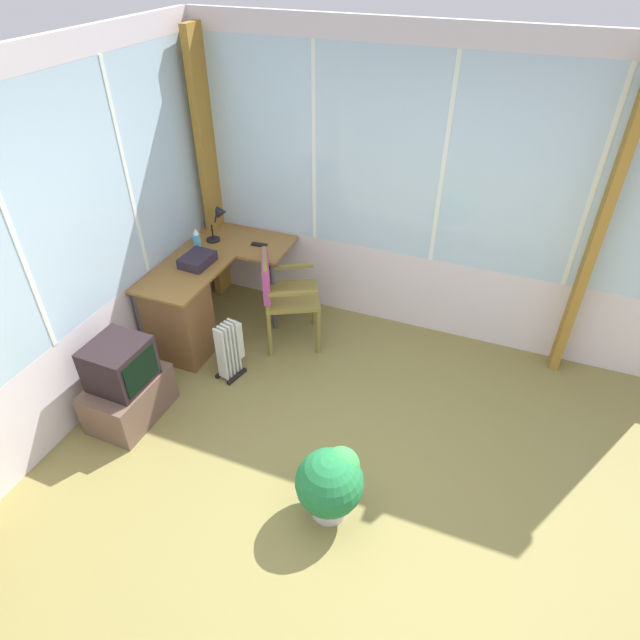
{
  "coord_description": "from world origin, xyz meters",
  "views": [
    {
      "loc": [
        -2.07,
        -0.63,
        3.21
      ],
      "look_at": [
        0.95,
        0.58,
        0.79
      ],
      "focal_mm": 30.1,
      "sensor_mm": 36.0,
      "label": 1
    }
  ],
  "objects_px": {
    "tv_on_stand": "(126,385)",
    "desk_lamp": "(220,218)",
    "space_heater": "(230,349)",
    "tv_remote": "(259,245)",
    "wooden_armchair": "(278,288)",
    "paper_tray": "(197,260)",
    "potted_plant": "(331,482)",
    "desk": "(184,312)",
    "spray_bottle": "(197,240)"
  },
  "relations": [
    {
      "from": "tv_on_stand",
      "to": "space_heater",
      "type": "distance_m",
      "value": 0.89
    },
    {
      "from": "potted_plant",
      "to": "space_heater",
      "type": "bearing_deg",
      "value": 52.96
    },
    {
      "from": "desk",
      "to": "spray_bottle",
      "type": "height_order",
      "value": "spray_bottle"
    },
    {
      "from": "tv_remote",
      "to": "paper_tray",
      "type": "relative_size",
      "value": 0.5
    },
    {
      "from": "wooden_armchair",
      "to": "space_heater",
      "type": "bearing_deg",
      "value": 161.25
    },
    {
      "from": "desk_lamp",
      "to": "wooden_armchair",
      "type": "bearing_deg",
      "value": -115.95
    },
    {
      "from": "potted_plant",
      "to": "wooden_armchair",
      "type": "bearing_deg",
      "value": 35.12
    },
    {
      "from": "desk_lamp",
      "to": "wooden_armchair",
      "type": "relative_size",
      "value": 0.36
    },
    {
      "from": "paper_tray",
      "to": "spray_bottle",
      "type": "bearing_deg",
      "value": 31.51
    },
    {
      "from": "desk",
      "to": "spray_bottle",
      "type": "relative_size",
      "value": 6.55
    },
    {
      "from": "desk_lamp",
      "to": "tv_remote",
      "type": "relative_size",
      "value": 2.17
    },
    {
      "from": "desk_lamp",
      "to": "spray_bottle",
      "type": "distance_m",
      "value": 0.31
    },
    {
      "from": "desk_lamp",
      "to": "potted_plant",
      "type": "bearing_deg",
      "value": -136.02
    },
    {
      "from": "paper_tray",
      "to": "tv_on_stand",
      "type": "bearing_deg",
      "value": -179.31
    },
    {
      "from": "space_heater",
      "to": "desk_lamp",
      "type": "bearing_deg",
      "value": 30.84
    },
    {
      "from": "spray_bottle",
      "to": "wooden_armchair",
      "type": "xyz_separation_m",
      "value": [
        -0.09,
        -0.86,
        -0.27
      ]
    },
    {
      "from": "desk",
      "to": "space_heater",
      "type": "relative_size",
      "value": 2.59
    },
    {
      "from": "desk_lamp",
      "to": "potted_plant",
      "type": "xyz_separation_m",
      "value": [
        -1.92,
        -1.86,
        -0.66
      ]
    },
    {
      "from": "spray_bottle",
      "to": "wooden_armchair",
      "type": "bearing_deg",
      "value": -96.07
    },
    {
      "from": "paper_tray",
      "to": "potted_plant",
      "type": "distance_m",
      "value": 2.35
    },
    {
      "from": "desk",
      "to": "tv_remote",
      "type": "relative_size",
      "value": 9.44
    },
    {
      "from": "tv_on_stand",
      "to": "space_heater",
      "type": "relative_size",
      "value": 1.32
    },
    {
      "from": "tv_remote",
      "to": "space_heater",
      "type": "relative_size",
      "value": 0.27
    },
    {
      "from": "desk_lamp",
      "to": "tv_remote",
      "type": "height_order",
      "value": "desk_lamp"
    },
    {
      "from": "desk",
      "to": "wooden_armchair",
      "type": "distance_m",
      "value": 0.87
    },
    {
      "from": "potted_plant",
      "to": "paper_tray",
      "type": "bearing_deg",
      "value": 52.02
    },
    {
      "from": "wooden_armchair",
      "to": "potted_plant",
      "type": "bearing_deg",
      "value": -144.88
    },
    {
      "from": "space_heater",
      "to": "potted_plant",
      "type": "relative_size",
      "value": 1.02
    },
    {
      "from": "tv_remote",
      "to": "spray_bottle",
      "type": "relative_size",
      "value": 0.69
    },
    {
      "from": "tv_remote",
      "to": "tv_on_stand",
      "type": "relative_size",
      "value": 0.21
    },
    {
      "from": "tv_remote",
      "to": "wooden_armchair",
      "type": "bearing_deg",
      "value": -140.61
    },
    {
      "from": "spray_bottle",
      "to": "space_heater",
      "type": "bearing_deg",
      "value": -135.43
    },
    {
      "from": "desk_lamp",
      "to": "space_heater",
      "type": "bearing_deg",
      "value": -149.16
    },
    {
      "from": "spray_bottle",
      "to": "tv_on_stand",
      "type": "relative_size",
      "value": 0.3
    },
    {
      "from": "tv_remote",
      "to": "wooden_armchair",
      "type": "distance_m",
      "value": 0.54
    },
    {
      "from": "tv_remote",
      "to": "tv_on_stand",
      "type": "bearing_deg",
      "value": 163.13
    },
    {
      "from": "spray_bottle",
      "to": "space_heater",
      "type": "height_order",
      "value": "spray_bottle"
    },
    {
      "from": "spray_bottle",
      "to": "potted_plant",
      "type": "relative_size",
      "value": 0.4
    },
    {
      "from": "desk_lamp",
      "to": "spray_bottle",
      "type": "relative_size",
      "value": 1.51
    },
    {
      "from": "desk",
      "to": "tv_remote",
      "type": "height_order",
      "value": "tv_remote"
    },
    {
      "from": "desk",
      "to": "paper_tray",
      "type": "height_order",
      "value": "paper_tray"
    },
    {
      "from": "desk_lamp",
      "to": "paper_tray",
      "type": "distance_m",
      "value": 0.54
    },
    {
      "from": "potted_plant",
      "to": "tv_on_stand",
      "type": "bearing_deg",
      "value": 82.41
    },
    {
      "from": "tv_on_stand",
      "to": "desk_lamp",
      "type": "bearing_deg",
      "value": 2.17
    },
    {
      "from": "tv_on_stand",
      "to": "paper_tray",
      "type": "bearing_deg",
      "value": 0.69
    },
    {
      "from": "spray_bottle",
      "to": "wooden_armchair",
      "type": "distance_m",
      "value": 0.9
    },
    {
      "from": "desk",
      "to": "spray_bottle",
      "type": "distance_m",
      "value": 0.69
    },
    {
      "from": "tv_remote",
      "to": "tv_on_stand",
      "type": "height_order",
      "value": "tv_remote"
    },
    {
      "from": "spray_bottle",
      "to": "paper_tray",
      "type": "xyz_separation_m",
      "value": [
        -0.23,
        -0.14,
        -0.06
      ]
    },
    {
      "from": "wooden_armchair",
      "to": "space_heater",
      "type": "distance_m",
      "value": 0.69
    }
  ]
}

